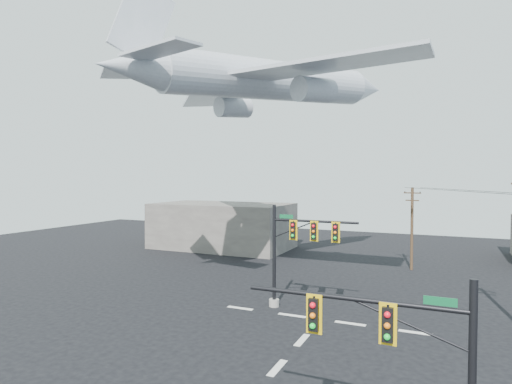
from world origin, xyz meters
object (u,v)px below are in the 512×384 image
at_px(signal_mast_far, 294,251).
at_px(airliner, 273,81).
at_px(signal_mast_near, 415,377).
at_px(utility_pole_b, 412,227).

distance_m(signal_mast_far, airliner, 16.35).
xyz_separation_m(signal_mast_near, utility_pole_b, (-2.41, 33.12, 0.82)).
height_order(signal_mast_near, utility_pole_b, utility_pole_b).
bearing_deg(utility_pole_b, signal_mast_near, -74.37).
relative_size(signal_mast_near, signal_mast_far, 0.96).
bearing_deg(utility_pole_b, airliner, -126.18).
bearing_deg(signal_mast_far, airliner, 122.27).
xyz_separation_m(signal_mast_near, signal_mast_far, (-9.20, 15.68, 0.59)).
distance_m(signal_mast_near, signal_mast_far, 18.19).
height_order(signal_mast_far, utility_pole_b, utility_pole_b).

